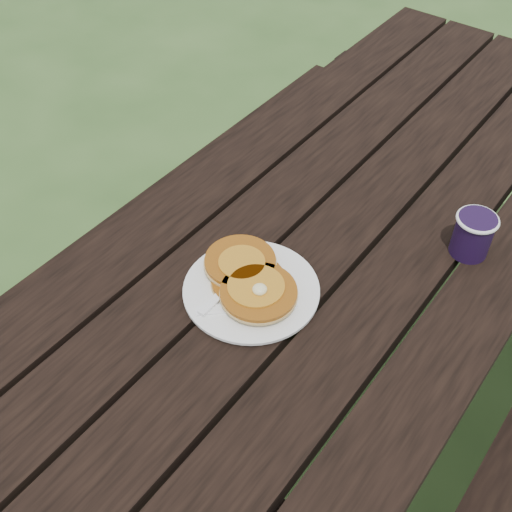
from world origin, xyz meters
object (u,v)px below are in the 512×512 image
Objects in this scene: coffee_cup at (474,233)px; pancake_stack at (250,279)px; plate at (251,290)px; picnic_table at (344,321)px.

pancake_stack is at bearing -130.28° from coffee_cup.
pancake_stack is (-0.01, 0.01, 0.02)m from plate.
pancake_stack is (-0.05, -0.32, 0.41)m from picnic_table.
plate is 0.43m from coffee_cup.
coffee_cup is (0.28, 0.33, 0.03)m from pancake_stack.
picnic_table is at bearing 81.51° from pancake_stack.
plate is at bearing -37.01° from pancake_stack.
pancake_stack is at bearing 142.99° from plate.
picnic_table is 8.67× the size of pancake_stack.
pancake_stack is 0.43m from coffee_cup.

